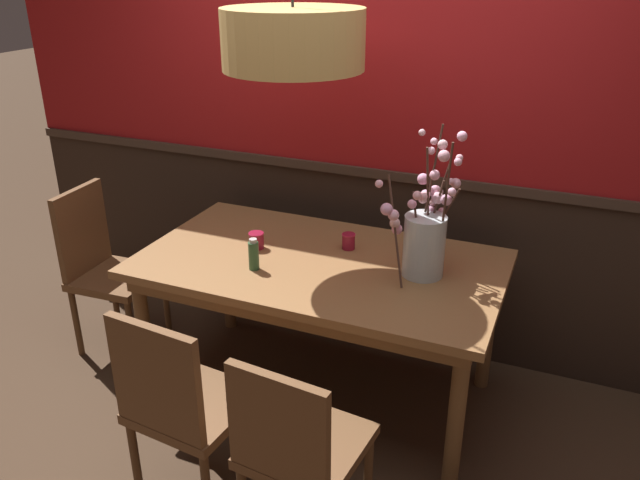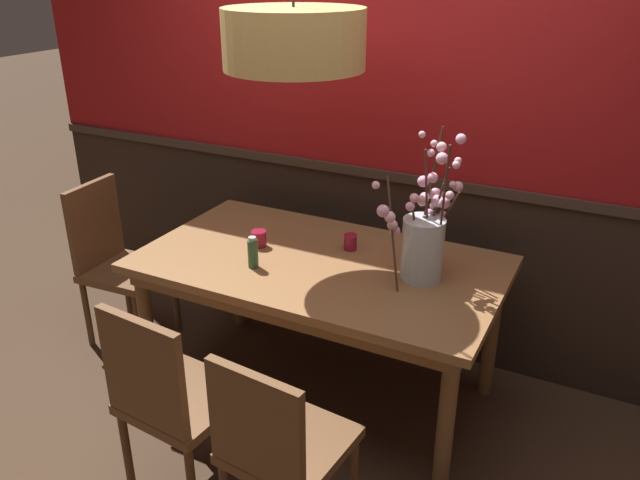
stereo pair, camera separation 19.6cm
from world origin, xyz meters
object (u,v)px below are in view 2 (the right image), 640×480
chair_far_side_right (424,246)px  vase_with_blossoms (423,241)px  chair_near_side_right (278,445)px  candle_holder_nearer_center (259,238)px  pendant_lamp (294,39)px  chair_near_side_left (170,396)px  condiment_bottle (253,253)px  candle_holder_nearer_edge (350,242)px  dining_table (320,276)px  chair_head_west_end (115,257)px

chair_far_side_right → vase_with_blossoms: bearing=-73.6°
chair_near_side_right → chair_far_side_right: (-0.06, 1.82, 0.04)m
chair_near_side_right → candle_holder_nearer_center: size_ratio=10.61×
candle_holder_nearer_center → pendant_lamp: 1.00m
chair_near_side_right → pendant_lamp: pendant_lamp is taller
chair_near_side_left → vase_with_blossoms: bearing=53.2°
condiment_bottle → pendant_lamp: pendant_lamp is taller
chair_near_side_left → candle_holder_nearer_center: bearing=98.2°
chair_near_side_right → candle_holder_nearer_center: 1.17m
chair_near_side_right → vase_with_blossoms: bearing=78.8°
candle_holder_nearer_center → candle_holder_nearer_edge: (0.43, 0.17, -0.00)m
condiment_bottle → dining_table: bearing=39.9°
dining_table → condiment_bottle: bearing=-140.1°
chair_near_side_left → dining_table: bearing=76.3°
chair_head_west_end → candle_holder_nearer_edge: 1.44m
candle_holder_nearer_center → pendant_lamp: bearing=-3.8°
dining_table → candle_holder_nearer_center: bearing=179.1°
chair_near_side_right → vase_with_blossoms: 1.09m
chair_head_west_end → dining_table: bearing=1.3°
chair_near_side_left → condiment_bottle: (-0.03, 0.68, 0.33)m
chair_head_west_end → candle_holder_nearer_center: chair_head_west_end is taller
chair_far_side_right → chair_head_west_end: (-1.55, -0.93, -0.01)m
chair_near_side_right → chair_far_side_right: 1.82m
dining_table → vase_with_blossoms: size_ratio=2.52×
chair_near_side_right → chair_near_side_left: 0.51m
dining_table → pendant_lamp: bearing=-175.2°
dining_table → chair_head_west_end: chair_head_west_end is taller
chair_head_west_end → condiment_bottle: size_ratio=6.21×
chair_near_side_left → chair_head_west_end: (-1.10, 0.86, 0.01)m
chair_near_side_left → candle_holder_nearer_edge: (0.30, 1.06, 0.30)m
dining_table → chair_far_side_right: (0.24, 0.90, -0.16)m
vase_with_blossoms → candle_holder_nearer_center: 0.85m
candle_holder_nearer_center → candle_holder_nearer_edge: bearing=22.0°
chair_near_side_left → vase_with_blossoms: size_ratio=1.35×
vase_with_blossoms → pendant_lamp: (-0.61, -0.06, 0.84)m
chair_near_side_left → chair_far_side_right: chair_far_side_right is taller
chair_near_side_right → vase_with_blossoms: size_ratio=1.29×
vase_with_blossoms → chair_head_west_end: bearing=-177.4°
chair_far_side_right → vase_with_blossoms: size_ratio=1.39×
chair_near_side_left → pendant_lamp: size_ratio=0.74×
dining_table → chair_head_west_end: bearing=-178.7°
chair_far_side_right → candle_holder_nearer_edge: 0.80m
candle_holder_nearer_edge → chair_near_side_left: bearing=-105.5°
pendant_lamp → condiment_bottle: bearing=-123.2°
chair_far_side_right → vase_with_blossoms: (0.25, -0.85, 0.42)m
dining_table → chair_near_side_right: chair_near_side_right is taller
chair_far_side_right → candle_holder_nearer_center: bearing=-123.0°
chair_near_side_left → condiment_bottle: 0.76m
chair_near_side_right → condiment_bottle: (-0.54, 0.71, 0.36)m
candle_holder_nearer_center → candle_holder_nearer_edge: candle_holder_nearer_center is taller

